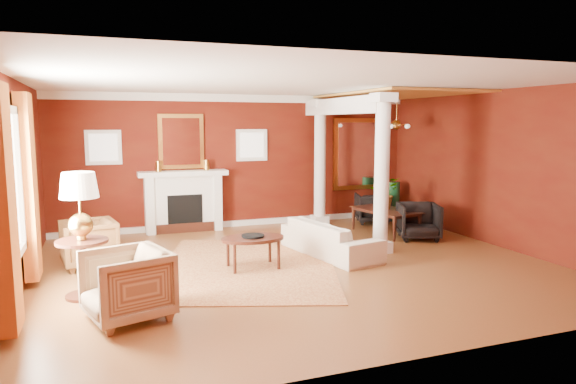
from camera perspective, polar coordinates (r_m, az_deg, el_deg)
name	(u,v)px	position (r m, az deg, el deg)	size (l,w,h in m)	color
ground	(297,265)	(8.38, 1.02, -8.16)	(8.00, 8.00, 0.00)	brown
room_shell	(297,140)	(8.07, 1.06, 5.76)	(8.04, 7.04, 2.92)	#591B0C
fireplace	(184,201)	(11.08, -11.51, -1.00)	(1.85, 0.42, 1.29)	white
overmantel_mirror	(181,141)	(11.10, -11.79, 5.52)	(0.95, 0.07, 1.15)	gold
flank_window_left	(103,147)	(11.00, -19.82, 4.69)	(0.70, 0.07, 0.70)	white
flank_window_right	(252,145)	(11.44, -4.05, 5.22)	(0.70, 0.07, 0.70)	white
left_window	(16,195)	(7.05, -27.96, -0.27)	(0.21, 2.55, 2.60)	white
column_front	(382,173)	(9.12, 10.38, 2.14)	(0.36, 0.36, 2.80)	white
column_back	(320,162)	(11.52, 3.57, 3.38)	(0.36, 0.36, 2.80)	white
header_beam	(342,106)	(10.49, 6.06, 9.45)	(0.30, 3.20, 0.32)	white
amber_ceiling	(396,94)	(10.93, 11.95, 10.57)	(2.30, 3.40, 0.04)	gold
dining_mirror	(358,154)	(12.44, 7.82, 4.21)	(1.30, 0.07, 1.70)	gold
chandelier	(396,125)	(10.98, 11.95, 7.31)	(0.60, 0.62, 0.75)	gold
crown_trim	(240,98)	(11.37, -5.32, 10.33)	(8.00, 0.08, 0.16)	white
base_trim	(242,223)	(11.58, -5.15, -3.44)	(8.00, 0.08, 0.12)	white
rug	(247,266)	(8.36, -4.53, -8.18)	(2.76, 3.68, 0.01)	maroon
sofa	(330,232)	(8.98, 4.74, -4.49)	(2.04, 0.59, 0.80)	beige
armchair_leopard	(88,241)	(8.84, -21.30, -5.08)	(0.81, 0.76, 0.83)	black
armchair_stripe	(127,281)	(6.35, -17.49, -9.46)	(0.89, 0.83, 0.91)	tan
coffee_table	(253,240)	(8.13, -3.92, -5.33)	(1.01, 1.01, 0.51)	black
coffee_book	(252,230)	(8.11, -3.97, -4.19)	(0.17, 0.02, 0.23)	black
side_table	(80,212)	(7.17, -22.08, -2.10)	(0.66, 0.66, 1.66)	black
dining_table	(386,214)	(10.87, 10.89, -2.44)	(1.45, 0.51, 0.81)	black
dining_chair_near	(419,219)	(10.47, 14.30, -2.98)	(0.77, 0.72, 0.79)	black
dining_chair_far	(372,207)	(12.00, 9.35, -1.60)	(0.73, 0.68, 0.75)	black
green_urn	(392,205)	(12.35, 11.48, -1.43)	(0.39, 0.39, 0.93)	#154221
potted_plant	(384,182)	(10.81, 10.65, 1.05)	(0.59, 0.66, 0.52)	#26591E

